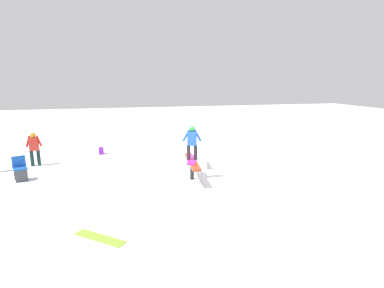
% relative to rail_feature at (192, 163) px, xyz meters
% --- Properties ---
extents(ground_plane, '(60.00, 60.00, 0.00)m').
position_rel_rail_feature_xyz_m(ground_plane, '(0.00, 0.00, -0.61)').
color(ground_plane, white).
extents(rail_feature, '(2.27, 0.49, 0.72)m').
position_rel_rail_feature_xyz_m(rail_feature, '(0.00, 0.00, 0.00)').
color(rail_feature, black).
rests_on(rail_feature, ground).
extents(snow_kicker_ramp, '(1.93, 1.66, 0.52)m').
position_rel_rail_feature_xyz_m(snow_kicker_ramp, '(-1.93, 0.18, -0.35)').
color(snow_kicker_ramp, white).
rests_on(snow_kicker_ramp, ground).
extents(main_rider_on_rail, '(1.33, 0.70, 1.26)m').
position_rel_rail_feature_xyz_m(main_rider_on_rail, '(0.00, 0.00, 0.73)').
color(main_rider_on_rail, '#CE2896').
rests_on(main_rider_on_rail, rail_feature).
extents(bystander_red, '(0.22, 0.65, 1.43)m').
position_rel_rail_feature_xyz_m(bystander_red, '(-3.28, -6.01, 0.19)').
color(bystander_red, '#122A28').
rests_on(bystander_red, ground).
extents(loose_snowboard_lime, '(1.06, 1.20, 0.02)m').
position_rel_rail_feature_xyz_m(loose_snowboard_lime, '(3.57, -3.05, -0.60)').
color(loose_snowboard_lime, '#86D332').
rests_on(loose_snowboard_lime, ground).
extents(folding_chair, '(0.57, 0.57, 0.88)m').
position_rel_rail_feature_xyz_m(folding_chair, '(-1.34, -6.04, -0.19)').
color(folding_chair, '#3F3F44').
rests_on(folding_chair, ground).
extents(backpack_on_snow, '(0.30, 0.22, 0.34)m').
position_rel_rail_feature_xyz_m(backpack_on_snow, '(-4.74, -3.43, -0.44)').
color(backpack_on_snow, purple).
rests_on(backpack_on_snow, ground).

